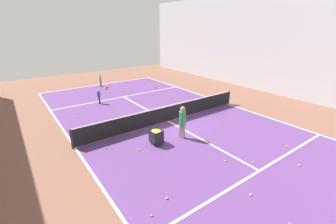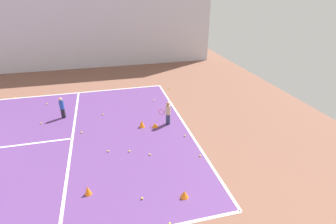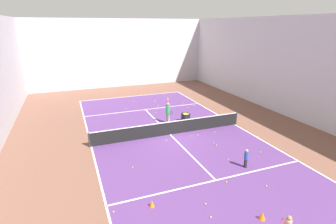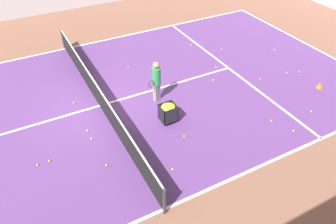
# 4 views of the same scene
# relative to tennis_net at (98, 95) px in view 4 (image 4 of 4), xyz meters

# --- Properties ---
(ground_plane) EXTENTS (37.37, 37.37, 0.00)m
(ground_plane) POSITION_rel_tennis_net_xyz_m (0.00, 0.00, -0.52)
(ground_plane) COLOR brown
(court_playing_area) EXTENTS (10.96, 22.71, 0.00)m
(court_playing_area) POSITION_rel_tennis_net_xyz_m (0.00, 0.00, -0.52)
(court_playing_area) COLOR #563370
(court_playing_area) RESTS_ON ground
(line_baseline_far) EXTENTS (10.96, 0.10, 0.00)m
(line_baseline_far) POSITION_rel_tennis_net_xyz_m (0.00, 11.36, -0.51)
(line_baseline_far) COLOR white
(line_baseline_far) RESTS_ON ground
(line_sideline_left) EXTENTS (0.10, 22.71, 0.00)m
(line_sideline_left) POSITION_rel_tennis_net_xyz_m (-5.48, 0.00, -0.51)
(line_sideline_left) COLOR white
(line_sideline_left) RESTS_ON ground
(line_sideline_right) EXTENTS (0.10, 22.71, 0.00)m
(line_sideline_right) POSITION_rel_tennis_net_xyz_m (5.48, 0.00, -0.51)
(line_sideline_right) COLOR white
(line_sideline_right) RESTS_ON ground
(line_service_far) EXTENTS (10.96, 0.10, 0.00)m
(line_service_far) POSITION_rel_tennis_net_xyz_m (0.00, 6.25, -0.51)
(line_service_far) COLOR white
(line_service_far) RESTS_ON ground
(line_centre_service) EXTENTS (0.10, 12.49, 0.00)m
(line_centre_service) POSITION_rel_tennis_net_xyz_m (0.00, 0.00, -0.51)
(line_centre_service) COLOR white
(line_centre_service) RESTS_ON ground
(tennis_net) EXTENTS (11.26, 0.10, 1.00)m
(tennis_net) POSITION_rel_tennis_net_xyz_m (0.00, 0.00, 0.00)
(tennis_net) COLOR #2D2D33
(tennis_net) RESTS_ON ground
(coach_at_net) EXTENTS (0.45, 0.67, 1.72)m
(coach_at_net) POSITION_rel_tennis_net_xyz_m (0.68, 2.18, 0.47)
(coach_at_net) COLOR gray
(coach_at_net) RESTS_ON ground
(ball_cart) EXTENTS (0.52, 0.58, 0.75)m
(ball_cart) POSITION_rel_tennis_net_xyz_m (2.11, 1.94, 0.01)
(ball_cart) COLOR black
(ball_cart) RESTS_ON ground
(training_cone_3) EXTENTS (0.25, 0.25, 0.27)m
(training_cone_3) POSITION_rel_tennis_net_xyz_m (3.16, 8.67, -0.38)
(training_cone_3) COLOR orange
(training_cone_3) RESTS_ON ground
(tennis_ball_2) EXTENTS (0.07, 0.07, 0.07)m
(tennis_ball_2) POSITION_rel_tennis_net_xyz_m (2.12, -2.79, -0.48)
(tennis_ball_2) COLOR yellow
(tennis_ball_2) RESTS_ON ground
(tennis_ball_5) EXTENTS (0.07, 0.07, 0.07)m
(tennis_ball_5) POSITION_rel_tennis_net_xyz_m (3.15, 2.03, -0.48)
(tennis_ball_5) COLOR yellow
(tennis_ball_5) RESTS_ON ground
(tennis_ball_6) EXTENTS (0.07, 0.07, 0.07)m
(tennis_ball_6) POSITION_rel_tennis_net_xyz_m (1.27, -0.88, -0.48)
(tennis_ball_6) COLOR yellow
(tennis_ball_6) RESTS_ON ground
(tennis_ball_11) EXTENTS (0.07, 0.07, 0.07)m
(tennis_ball_11) POSITION_rel_tennis_net_xyz_m (1.85, 8.85, -0.48)
(tennis_ball_11) COLOR yellow
(tennis_ball_11) RESTS_ON ground
(tennis_ball_14) EXTENTS (0.07, 0.07, 0.07)m
(tennis_ball_14) POSITION_rel_tennis_net_xyz_m (1.51, 6.88, -0.48)
(tennis_ball_14) COLOR yellow
(tennis_ball_14) RESTS_ON ground
(tennis_ball_16) EXTENTS (0.07, 0.07, 0.07)m
(tennis_ball_16) POSITION_rel_tennis_net_xyz_m (1.63, 8.30, -0.48)
(tennis_ball_16) COLOR yellow
(tennis_ball_16) RESTS_ON ground
(tennis_ball_17) EXTENTS (0.07, 0.07, 0.07)m
(tennis_ball_17) POSITION_rel_tennis_net_xyz_m (-2.19, 2.12, -0.48)
(tennis_ball_17) COLOR yellow
(tennis_ball_17) RESTS_ON ground
(tennis_ball_18) EXTENTS (0.07, 0.07, 0.07)m
(tennis_ball_18) POSITION_rel_tennis_net_xyz_m (-0.40, 0.14, -0.48)
(tennis_ball_18) COLOR yellow
(tennis_ball_18) RESTS_ON ground
(tennis_ball_19) EXTENTS (0.07, 0.07, 0.07)m
(tennis_ball_19) POSITION_rel_tennis_net_xyz_m (2.13, -2.42, -0.48)
(tennis_ball_19) COLOR yellow
(tennis_ball_19) RESTS_ON ground
(tennis_ball_21) EXTENTS (0.07, 0.07, 0.07)m
(tennis_ball_21) POSITION_rel_tennis_net_xyz_m (-2.78, 5.88, -0.48)
(tennis_ball_21) COLOR yellow
(tennis_ball_21) RESTS_ON ground
(tennis_ball_22) EXTENTS (0.07, 0.07, 0.07)m
(tennis_ball_22) POSITION_rel_tennis_net_xyz_m (3.93, 5.34, -0.48)
(tennis_ball_22) COLOR yellow
(tennis_ball_22) RESTS_ON ground
(tennis_ball_23) EXTENTS (0.07, 0.07, 0.07)m
(tennis_ball_23) POSITION_rel_tennis_net_xyz_m (1.63, 11.56, -0.48)
(tennis_ball_23) COLOR yellow
(tennis_ball_23) RESTS_ON ground
(tennis_ball_24) EXTENTS (0.07, 0.07, 0.07)m
(tennis_ball_24) POSITION_rel_tennis_net_xyz_m (4.22, 7.08, -0.48)
(tennis_ball_24) COLOR yellow
(tennis_ball_24) RESTS_ON ground
(tennis_ball_27) EXTENTS (0.07, 0.07, 0.07)m
(tennis_ball_27) POSITION_rel_tennis_net_xyz_m (0.59, 4.99, -0.48)
(tennis_ball_27) COLOR yellow
(tennis_ball_27) RESTS_ON ground
(tennis_ball_28) EXTENTS (0.07, 0.07, 0.07)m
(tennis_ball_28) POSITION_rel_tennis_net_xyz_m (-0.29, 5.75, -0.48)
(tennis_ball_28) COLOR yellow
(tennis_ball_28) RESTS_ON ground
(tennis_ball_29) EXTENTS (0.07, 0.07, 0.07)m
(tennis_ball_29) POSITION_rel_tennis_net_xyz_m (4.74, 5.65, -0.48)
(tennis_ball_29) COLOR yellow
(tennis_ball_29) RESTS_ON ground
(tennis_ball_31) EXTENTS (0.07, 0.07, 0.07)m
(tennis_ball_31) POSITION_rel_tennis_net_xyz_m (-1.64, 7.02, -0.48)
(tennis_ball_31) COLOR yellow
(tennis_ball_31) RESTS_ON ground
(tennis_ball_32) EXTENTS (0.07, 0.07, 0.07)m
(tennis_ball_32) POSITION_rel_tennis_net_xyz_m (4.30, 0.94, -0.48)
(tennis_ball_32) COLOR yellow
(tennis_ball_32) RESTS_ON ground
(tennis_ball_33) EXTENTS (0.07, 0.07, 0.07)m
(tennis_ball_33) POSITION_rel_tennis_net_xyz_m (-0.62, -0.87, -0.48)
(tennis_ball_33) COLOR yellow
(tennis_ball_33) RESTS_ON ground
(tennis_ball_35) EXTENTS (0.07, 0.07, 0.07)m
(tennis_ball_35) POSITION_rel_tennis_net_xyz_m (1.76, -0.88, -0.48)
(tennis_ball_35) COLOR yellow
(tennis_ball_35) RESTS_ON ground
(tennis_ball_37) EXTENTS (0.07, 0.07, 0.07)m
(tennis_ball_37) POSITION_rel_tennis_net_xyz_m (-0.33, 9.34, -0.48)
(tennis_ball_37) COLOR yellow
(tennis_ball_37) RESTS_ON ground
(tennis_ball_38) EXTENTS (0.07, 0.07, 0.07)m
(tennis_ball_38) POSITION_rel_tennis_net_xyz_m (3.17, -0.84, -0.48)
(tennis_ball_38) COLOR yellow
(tennis_ball_38) RESTS_ON ground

